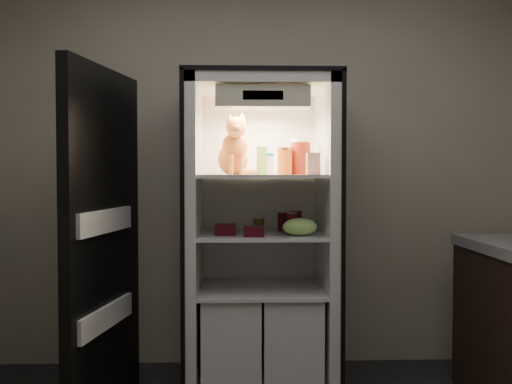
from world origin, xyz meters
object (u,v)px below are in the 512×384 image
at_px(cream_carton, 313,164).
at_px(condiment_jar, 259,224).
at_px(parmesan_shaker, 262,160).
at_px(soda_can_c, 292,223).
at_px(refrigerator, 260,256).
at_px(salsa_jar, 285,161).
at_px(mayo_tub, 266,164).
at_px(soda_can_a, 283,221).
at_px(berry_box_right, 254,231).
at_px(pepper_jar, 300,157).
at_px(grape_bag, 300,227).
at_px(tabby_cat, 234,152).
at_px(berry_box_left, 226,230).
at_px(soda_can_b, 296,221).

height_order(cream_carton, condiment_jar, cream_carton).
distance_m(parmesan_shaker, soda_can_c, 0.42).
relative_size(refrigerator, salsa_jar, 11.76).
bearing_deg(condiment_jar, mayo_tub, 42.09).
relative_size(soda_can_a, condiment_jar, 1.28).
height_order(salsa_jar, cream_carton, salsa_jar).
xyz_separation_m(mayo_tub, berry_box_right, (-0.09, -0.30, -0.39)).
distance_m(parmesan_shaker, mayo_tub, 0.07).
distance_m(pepper_jar, grape_bag, 0.46).
relative_size(pepper_jar, soda_can_a, 1.78).
height_order(salsa_jar, soda_can_a, salsa_jar).
bearing_deg(tabby_cat, berry_box_left, -115.08).
distance_m(mayo_tub, cream_carton, 0.38).
bearing_deg(mayo_tub, cream_carton, -47.25).
relative_size(refrigerator, tabby_cat, 5.11).
bearing_deg(soda_can_a, soda_can_b, -43.32).
relative_size(soda_can_b, berry_box_right, 1.16).
relative_size(tabby_cat, salsa_jar, 2.30).
distance_m(soda_can_b, berry_box_left, 0.45).
distance_m(berry_box_left, berry_box_right, 0.17).
height_order(tabby_cat, soda_can_c, tabby_cat).
height_order(tabby_cat, berry_box_right, tabby_cat).
xyz_separation_m(tabby_cat, grape_bag, (0.38, -0.20, -0.44)).
bearing_deg(soda_can_c, grape_bag, -72.56).
relative_size(soda_can_c, berry_box_left, 1.02).
bearing_deg(parmesan_shaker, grape_bag, -44.65).
height_order(tabby_cat, grape_bag, tabby_cat).
xyz_separation_m(parmesan_shaker, berry_box_right, (-0.06, -0.24, -0.41)).
xyz_separation_m(tabby_cat, soda_can_b, (0.37, -0.00, -0.42)).
bearing_deg(salsa_jar, soda_can_c, -52.04).
xyz_separation_m(soda_can_a, grape_bag, (0.08, -0.26, -0.01)).
height_order(refrigerator, mayo_tub, refrigerator).
xyz_separation_m(refrigerator, grape_bag, (0.22, -0.22, 0.20)).
relative_size(pepper_jar, soda_can_b, 1.56).
height_order(refrigerator, soda_can_a, refrigerator).
distance_m(pepper_jar, berry_box_left, 0.64).
distance_m(mayo_tub, soda_can_a, 0.37).
bearing_deg(salsa_jar, cream_carton, -48.42).
xyz_separation_m(mayo_tub, soda_can_c, (0.15, -0.16, -0.35)).
bearing_deg(berry_box_right, condiment_jar, 81.22).
bearing_deg(refrigerator, pepper_jar, -0.72).
bearing_deg(soda_can_b, mayo_tub, 156.76).
bearing_deg(refrigerator, tabby_cat, -174.22).
xyz_separation_m(parmesan_shaker, pepper_jar, (0.24, 0.00, 0.02)).
distance_m(soda_can_b, berry_box_right, 0.35).
relative_size(pepper_jar, berry_box_right, 1.82).
bearing_deg(parmesan_shaker, mayo_tub, 65.79).
bearing_deg(soda_can_b, soda_can_a, 136.68).
height_order(parmesan_shaker, berry_box_left, parmesan_shaker).
relative_size(mayo_tub, pepper_jar, 0.62).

